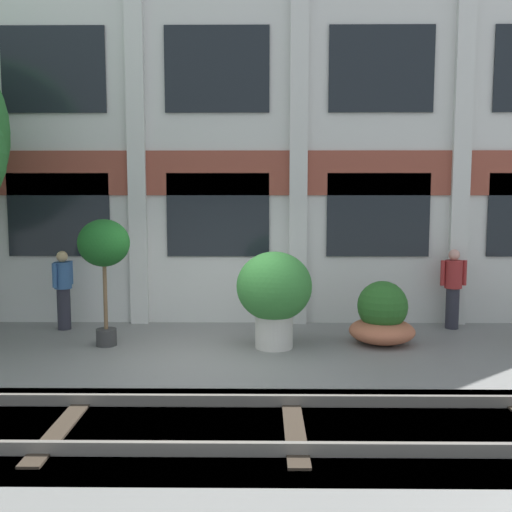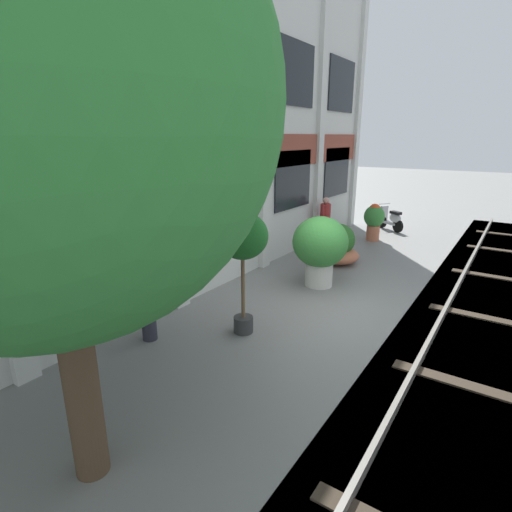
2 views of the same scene
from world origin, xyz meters
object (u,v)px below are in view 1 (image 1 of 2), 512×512
Objects in this scene: potted_plant_fluted_column at (274,291)px; resident_by_doorway at (63,288)px; resident_watching_tracks at (453,286)px; potted_plant_wide_bowl at (382,318)px; potted_plant_tall_urn at (104,249)px.

resident_by_doorway is (-4.15, 1.34, -0.17)m from potted_plant_fluted_column.
resident_watching_tracks reaches higher than resident_by_doorway.
resident_watching_tracks is (7.74, 0.16, 0.01)m from resident_by_doorway.
potted_plant_fluted_column is 1.08× the size of resident_by_doorway.
resident_watching_tracks is at bearing 22.65° from potted_plant_fluted_column.
resident_by_doorway reaches higher than potted_plant_wide_bowl.
potted_plant_tall_urn is at bearing 177.91° from potted_plant_fluted_column.
resident_by_doorway is at bearing 170.52° from potted_plant_wide_bowl.
potted_plant_wide_bowl is 2.05m from resident_watching_tracks.
potted_plant_fluted_column is 3.89m from resident_watching_tracks.
potted_plant_fluted_column reaches higher than potted_plant_wide_bowl.
potted_plant_tall_urn is 1.91× the size of potted_plant_wide_bowl.
potted_plant_wide_bowl is at bearing 2.45° from potted_plant_tall_urn.
resident_watching_tracks is (6.58, 1.39, -0.89)m from potted_plant_tall_urn.
potted_plant_tall_urn reaches higher than resident_watching_tracks.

